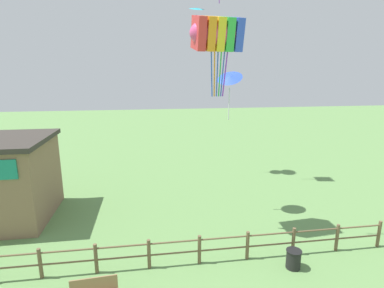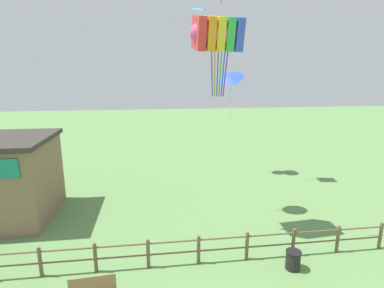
# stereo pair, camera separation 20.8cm
# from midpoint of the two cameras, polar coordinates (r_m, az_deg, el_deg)

# --- Properties ---
(wooden_fence) EXTENTS (16.20, 0.14, 1.22)m
(wooden_fence) POSITION_cam_midpoint_polar(r_m,az_deg,el_deg) (12.69, 1.77, -19.17)
(wooden_fence) COLOR brown
(wooden_fence) RESTS_ON ground_plane
(trash_bin) EXTENTS (0.61, 0.61, 0.76)m
(trash_bin) POSITION_cam_midpoint_polar(r_m,az_deg,el_deg) (13.19, 19.14, -20.16)
(trash_bin) COLOR black
(trash_bin) RESTS_ON ground_plane
(kite_rainbow_parafoil) EXTENTS (2.53, 1.75, 3.48)m
(kite_rainbow_parafoil) POSITION_cam_midpoint_polar(r_m,az_deg,el_deg) (13.75, 5.31, 20.21)
(kite_rainbow_parafoil) COLOR #E54C8C
(kite_blue_delta) EXTENTS (1.72, 1.68, 2.56)m
(kite_blue_delta) POSITION_cam_midpoint_polar(r_m,az_deg,el_deg) (15.75, 7.77, 12.33)
(kite_blue_delta) COLOR blue
(kite_cyan_delta) EXTENTS (1.12, 1.10, 1.88)m
(kite_cyan_delta) POSITION_cam_midpoint_polar(r_m,az_deg,el_deg) (22.64, 1.66, 24.31)
(kite_cyan_delta) COLOR #2DB2C6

